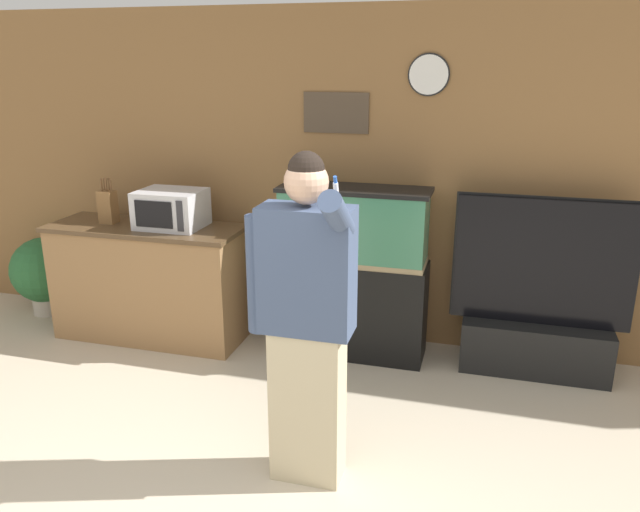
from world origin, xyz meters
TOP-DOWN VIEW (x-y plane):
  - wall_back_paneled at (0.00, 3.21)m, footprint 10.00×0.08m
  - counter_island at (-1.47, 2.71)m, footprint 1.57×0.59m
  - microwave at (-1.24, 2.73)m, footprint 0.50×0.40m
  - knife_block at (-1.79, 2.71)m, footprint 0.12×0.11m
  - aquarium_on_stand at (0.20, 2.85)m, footprint 1.12×0.39m
  - tv_on_stand at (1.56, 2.92)m, footprint 1.26×0.40m
  - person_standing at (0.29, 1.30)m, footprint 0.57×0.43m
  - potted_plant at (-2.64, 2.90)m, footprint 0.58×0.58m

SIDE VIEW (x-z plane):
  - tv_on_stand at x=1.56m, z-range -0.28..1.03m
  - potted_plant at x=-2.64m, z-range 0.04..0.74m
  - counter_island at x=-1.47m, z-range 0.00..0.95m
  - aquarium_on_stand at x=0.20m, z-range 0.00..1.32m
  - person_standing at x=0.29m, z-range 0.04..1.84m
  - knife_block at x=-1.79m, z-range 0.90..1.27m
  - microwave at x=-1.24m, z-range 0.95..1.24m
  - wall_back_paneled at x=0.00m, z-range 0.00..2.60m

